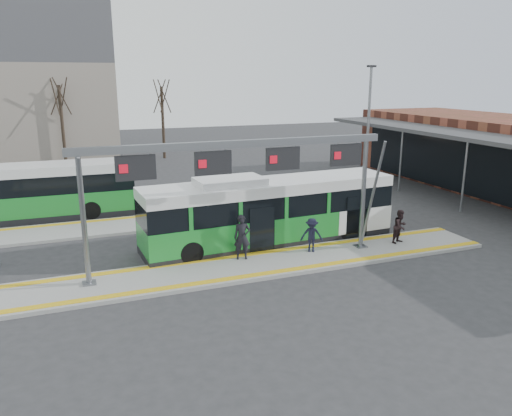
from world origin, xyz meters
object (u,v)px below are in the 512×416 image
(hero_bus, at_px, (270,212))
(passenger_b, at_px, (400,226))
(passenger_c, at_px, (312,235))
(gantry, at_px, (241,166))
(passenger_a, at_px, (242,237))

(hero_bus, height_order, passenger_b, hero_bus)
(hero_bus, bearing_deg, passenger_c, -65.39)
(gantry, relative_size, passenger_c, 8.40)
(gantry, height_order, hero_bus, gantry)
(passenger_a, distance_m, passenger_b, 7.72)
(hero_bus, distance_m, passenger_a, 2.85)
(gantry, bearing_deg, hero_bus, 47.28)
(hero_bus, relative_size, passenger_a, 6.35)
(passenger_a, bearing_deg, gantry, -97.15)
(gantry, relative_size, passenger_a, 6.66)
(gantry, xyz_separation_m, hero_bus, (2.27, 2.46, -2.76))
(gantry, distance_m, hero_bus, 4.33)
(passenger_a, xyz_separation_m, passenger_b, (7.69, -0.63, -0.17))
(passenger_b, bearing_deg, gantry, 159.71)
(passenger_c, bearing_deg, hero_bus, 143.44)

